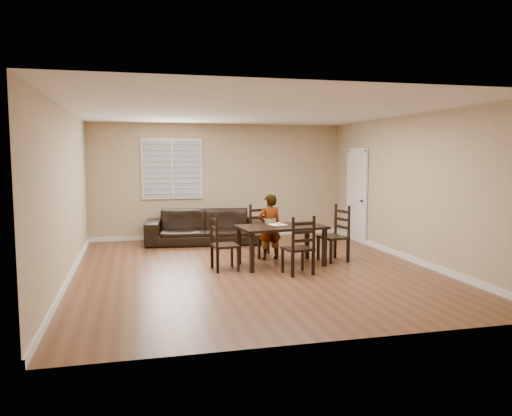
% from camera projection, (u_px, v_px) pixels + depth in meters
% --- Properties ---
extents(ground, '(7.00, 7.00, 0.00)m').
position_uv_depth(ground, '(253.00, 269.00, 8.64)').
color(ground, brown).
rests_on(ground, ground).
extents(room, '(6.04, 7.04, 2.72)m').
position_uv_depth(room, '(252.00, 164.00, 8.63)').
color(room, tan).
rests_on(room, ground).
extents(dining_table, '(1.61, 1.02, 0.71)m').
position_uv_depth(dining_table, '(281.00, 231.00, 8.86)').
color(dining_table, black).
rests_on(dining_table, ground).
extents(chair_near, '(0.53, 0.51, 1.01)m').
position_uv_depth(chair_near, '(261.00, 232.00, 9.78)').
color(chair_near, black).
rests_on(chair_near, ground).
extents(chair_far, '(0.51, 0.49, 0.98)m').
position_uv_depth(chair_far, '(301.00, 249.00, 8.12)').
color(chair_far, black).
rests_on(chair_far, ground).
extents(chair_left, '(0.45, 0.48, 0.99)m').
position_uv_depth(chair_left, '(218.00, 245.00, 8.47)').
color(chair_left, black).
rests_on(chair_left, ground).
extents(chair_right, '(0.53, 0.56, 1.04)m').
position_uv_depth(chair_right, '(339.00, 235.00, 9.29)').
color(chair_right, black).
rests_on(chair_right, ground).
extents(child, '(0.47, 0.32, 1.24)m').
position_uv_depth(child, '(270.00, 227.00, 9.37)').
color(child, gray).
rests_on(child, ground).
extents(napkin, '(0.34, 0.34, 0.00)m').
position_uv_depth(napkin, '(278.00, 224.00, 9.01)').
color(napkin, beige).
rests_on(napkin, dining_table).
extents(donut, '(0.10, 0.10, 0.04)m').
position_uv_depth(donut, '(279.00, 223.00, 9.01)').
color(donut, gold).
rests_on(donut, napkin).
extents(sofa, '(2.68, 1.31, 0.75)m').
position_uv_depth(sofa, '(205.00, 227.00, 11.09)').
color(sofa, black).
rests_on(sofa, ground).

